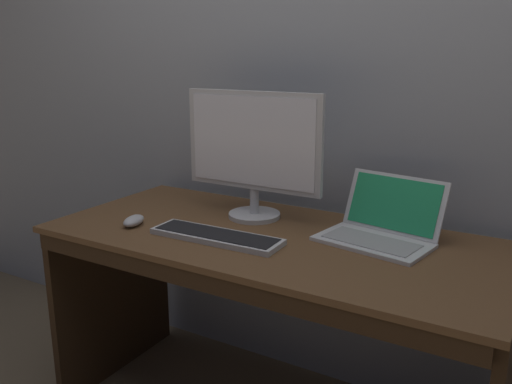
# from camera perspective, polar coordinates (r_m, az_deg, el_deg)

# --- Properties ---
(desk) EXTENTS (1.53, 0.69, 0.74)m
(desk) POSITION_cam_1_polar(r_m,az_deg,el_deg) (1.86, 1.40, -10.90)
(desk) COLOR brown
(desk) RESTS_ON ground
(laptop_silver) EXTENTS (0.39, 0.33, 0.20)m
(laptop_silver) POSITION_cam_1_polar(r_m,az_deg,el_deg) (1.77, 13.17, -3.78)
(laptop_silver) COLOR silver
(laptop_silver) RESTS_ON desk
(external_monitor) EXTENTS (0.54, 0.19, 0.46)m
(external_monitor) POSITION_cam_1_polar(r_m,az_deg,el_deg) (1.90, -0.33, 4.35)
(external_monitor) COLOR #B7B7BC
(external_monitor) RESTS_ON desk
(wired_keyboard) EXTENTS (0.45, 0.14, 0.02)m
(wired_keyboard) POSITION_cam_1_polar(r_m,az_deg,el_deg) (1.75, -4.27, -4.75)
(wired_keyboard) COLOR #BCBCC1
(wired_keyboard) RESTS_ON desk
(computer_mouse) EXTENTS (0.08, 0.12, 0.03)m
(computer_mouse) POSITION_cam_1_polar(r_m,az_deg,el_deg) (1.92, -12.98, -3.02)
(computer_mouse) COLOR #B7B7BC
(computer_mouse) RESTS_ON desk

